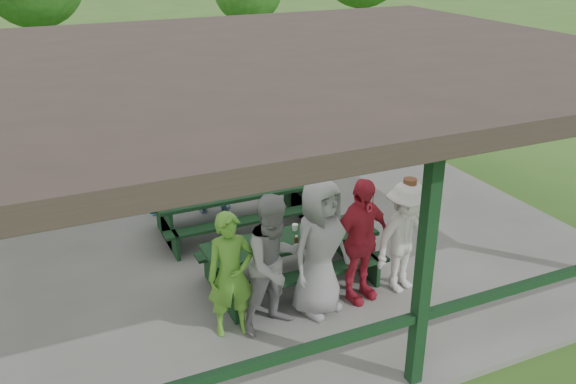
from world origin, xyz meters
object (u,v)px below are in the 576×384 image
picnic_table_near (291,254)px  contestant_grey_left (275,264)px  contestant_grey_mid (320,248)px  farm_trailer (3,133)px  spectator_blue (156,172)px  picnic_table_far (236,205)px  contestant_red (360,241)px  spectator_grey (308,159)px  contestant_white_fedora (405,237)px  contestant_green (231,275)px  spectator_lblue (212,170)px  pickup_truck (207,75)px

picnic_table_near → contestant_grey_left: contestant_grey_left is taller
contestant_grey_mid → farm_trailer: (-3.81, 8.85, -0.47)m
contestant_grey_left → spectator_blue: 4.22m
picnic_table_far → contestant_red: 2.95m
contestant_grey_left → farm_trailer: contestant_grey_left is taller
spectator_grey → farm_trailer: (-5.48, 5.15, -0.23)m
contestant_white_fedora → farm_trailer: 10.29m
contestant_green → spectator_grey: size_ratio=1.14×
picnic_table_near → contestant_green: bearing=-146.8°
picnic_table_near → contestant_grey_mid: bearing=-86.9°
spectator_lblue → contestant_grey_mid: bearing=113.1°
spectator_blue → spectator_grey: spectator_blue is taller
spectator_lblue → spectator_blue: spectator_blue is taller
farm_trailer → picnic_table_far: bearing=-67.4°
picnic_table_near → spectator_grey: 3.35m
contestant_grey_left → contestant_grey_mid: contestant_grey_mid is taller
contestant_white_fedora → pickup_truck: (0.78, 11.94, -0.14)m
contestant_grey_mid → contestant_red: bearing=-15.8°
contestant_red → picnic_table_far: bearing=94.0°
contestant_green → spectator_blue: 4.05m
picnic_table_near → contestant_red: bearing=-48.4°
contestant_green → contestant_red: 1.92m
spectator_grey → pickup_truck: (0.50, 8.22, -0.03)m
contestant_green → spectator_blue: bearing=96.4°
picnic_table_near → contestant_white_fedora: contestant_white_fedora is taller
contestant_grey_mid → contestant_white_fedora: bearing=-19.9°
spectator_blue → farm_trailer: (-2.54, 4.77, -0.31)m
picnic_table_far → contestant_grey_mid: contestant_grey_mid is taller
picnic_table_far → contestant_red: bearing=-73.4°
picnic_table_near → farm_trailer: 8.87m
contestant_grey_mid → farm_trailer: 9.65m
farm_trailer → contestant_red: bearing=-71.7°
picnic_table_far → pickup_truck: (2.34, 9.10, 0.24)m
spectator_blue → spectator_grey: bearing=154.8°
contestant_red → contestant_grey_mid: bearing=170.6°
contestant_green → spectator_blue: (-0.01, 4.05, -0.03)m
spectator_lblue → farm_trailer: 6.18m
contestant_white_fedora → spectator_grey: bearing=73.1°
contestant_grey_mid → pickup_truck: bearing=60.7°
contestant_grey_mid → pickup_truck: 12.12m
spectator_blue → spectator_grey: 2.96m
contestant_grey_mid → contestant_red: contestant_grey_mid is taller
contestant_grey_left → contestant_red: 1.36m
contestant_red → contestant_white_fedora: bearing=-17.1°
spectator_grey → contestant_grey_mid: bearing=68.1°
picnic_table_far → contestant_red: size_ratio=1.54×
contestant_white_fedora → spectator_blue: 4.89m
contestant_green → farm_trailer: 9.19m
picnic_table_far → pickup_truck: 9.39m
contestant_white_fedora → spectator_grey: 3.73m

